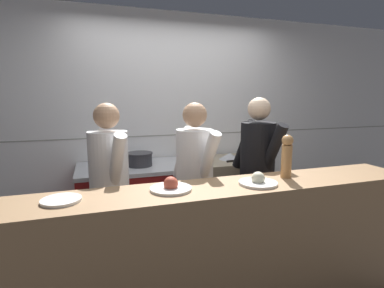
% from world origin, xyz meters
% --- Properties ---
extents(wall_back_tiled, '(8.00, 0.06, 2.60)m').
position_xyz_m(wall_back_tiled, '(0.00, 1.47, 1.30)').
color(wall_back_tiled, white).
rests_on(wall_back_tiled, ground_plane).
extents(oven_range, '(1.15, 0.71, 0.88)m').
position_xyz_m(oven_range, '(-0.58, 1.07, 0.44)').
color(oven_range, maroon).
rests_on(oven_range, ground_plane).
extents(prep_counter, '(0.93, 0.65, 0.88)m').
position_xyz_m(prep_counter, '(0.49, 1.07, 0.44)').
color(prep_counter, gray).
rests_on(prep_counter, ground_plane).
extents(pass_counter, '(2.99, 0.45, 1.01)m').
position_xyz_m(pass_counter, '(-0.10, -0.28, 0.50)').
color(pass_counter, '#93704C').
rests_on(pass_counter, ground_plane).
extents(stock_pot, '(0.28, 0.28, 0.14)m').
position_xyz_m(stock_pot, '(-0.51, 1.05, 0.96)').
color(stock_pot, '#2D2D33').
rests_on(stock_pot, oven_range).
extents(mixing_bowl_steel, '(0.26, 0.26, 0.08)m').
position_xyz_m(mixing_bowl_steel, '(0.56, 1.06, 0.92)').
color(mixing_bowl_steel, '#B7BABF').
rests_on(mixing_bowl_steel, prep_counter).
extents(chefs_knife, '(0.38, 0.06, 0.02)m').
position_xyz_m(chefs_knife, '(0.61, 0.93, 0.89)').
color(chefs_knife, '#B7BABF').
rests_on(chefs_knife, prep_counter).
extents(plated_dish_main, '(0.23, 0.23, 0.02)m').
position_xyz_m(plated_dish_main, '(-1.16, -0.27, 1.02)').
color(plated_dish_main, white).
rests_on(plated_dish_main, pass_counter).
extents(plated_dish_appetiser, '(0.28, 0.28, 0.10)m').
position_xyz_m(plated_dish_appetiser, '(-0.49, -0.26, 1.04)').
color(plated_dish_appetiser, white).
rests_on(plated_dish_appetiser, pass_counter).
extents(plated_dish_dessert, '(0.27, 0.27, 0.10)m').
position_xyz_m(plated_dish_dessert, '(0.12, -0.32, 1.04)').
color(plated_dish_dessert, white).
rests_on(plated_dish_dessert, pass_counter).
extents(pepper_mill, '(0.09, 0.09, 0.33)m').
position_xyz_m(pepper_mill, '(0.41, -0.23, 1.19)').
color(pepper_mill, '#AD7A47').
rests_on(pepper_mill, pass_counter).
extents(chef_head_cook, '(0.40, 0.68, 1.57)m').
position_xyz_m(chef_head_cook, '(-0.85, 0.38, 0.88)').
color(chef_head_cook, black).
rests_on(chef_head_cook, ground_plane).
extents(chef_sous, '(0.39, 0.69, 1.57)m').
position_xyz_m(chef_sous, '(-0.14, 0.29, 0.88)').
color(chef_sous, black).
rests_on(chef_sous, ground_plane).
extents(chef_line, '(0.39, 0.71, 1.61)m').
position_xyz_m(chef_line, '(0.52, 0.37, 0.90)').
color(chef_line, black).
rests_on(chef_line, ground_plane).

